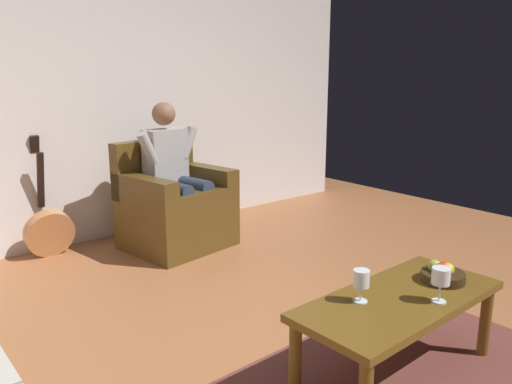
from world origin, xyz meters
TOP-DOWN VIEW (x-y plane):
  - ground_plane at (0.00, 0.00)m, footprint 6.96×6.96m
  - wall_back at (0.00, -2.93)m, footprint 5.68×0.06m
  - rug at (-0.12, 0.14)m, footprint 1.87×1.15m
  - armchair at (-0.27, -2.28)m, footprint 0.93×0.84m
  - person_seated at (-0.27, -2.25)m, footprint 0.64×0.62m
  - coffee_table at (-0.12, 0.14)m, footprint 1.16×0.53m
  - guitar at (0.67, -2.73)m, footprint 0.40×0.30m
  - wine_glass_near at (0.08, 0.05)m, footprint 0.08×0.08m
  - wine_glass_far at (-0.21, 0.29)m, footprint 0.09×0.09m
  - fruit_bowl at (-0.45, 0.17)m, footprint 0.23×0.23m

SIDE VIEW (x-z plane):
  - ground_plane at x=0.00m, z-range 0.00..0.00m
  - rug at x=-0.12m, z-range 0.00..0.01m
  - guitar at x=0.67m, z-range -0.27..0.73m
  - armchair at x=-0.27m, z-range -0.12..0.80m
  - coffee_table at x=-0.12m, z-range 0.15..0.58m
  - fruit_bowl at x=-0.45m, z-range 0.42..0.52m
  - wine_glass_near at x=0.08m, z-range 0.46..0.62m
  - wine_glass_far at x=-0.21m, z-range 0.46..0.64m
  - person_seated at x=-0.27m, z-range 0.05..1.31m
  - wall_back at x=0.00m, z-range 0.00..2.71m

